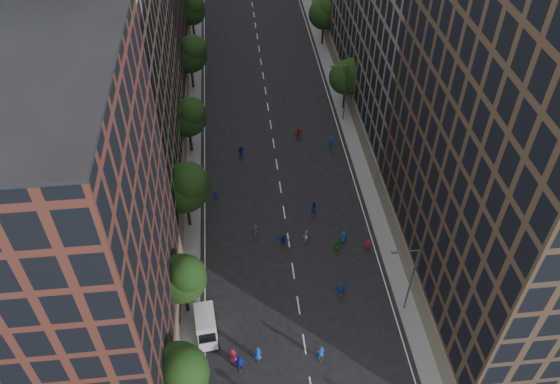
# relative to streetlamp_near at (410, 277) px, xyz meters

# --- Properties ---
(ground) EXTENTS (240.00, 240.00, 0.00)m
(ground) POSITION_rel_streetlamp_near_xyz_m (-10.37, 28.00, -5.17)
(ground) COLOR black
(ground) RESTS_ON ground
(sidewalk_left) EXTENTS (4.00, 105.00, 0.15)m
(sidewalk_left) POSITION_rel_streetlamp_near_xyz_m (-22.37, 35.50, -5.09)
(sidewalk_left) COLOR slate
(sidewalk_left) RESTS_ON ground
(sidewalk_right) EXTENTS (4.00, 105.00, 0.15)m
(sidewalk_right) POSITION_rel_streetlamp_near_xyz_m (1.63, 35.50, -5.09)
(sidewalk_right) COLOR slate
(sidewalk_right) RESTS_ON ground
(bldg_left_a) EXTENTS (14.00, 22.00, 30.00)m
(bldg_left_a) POSITION_rel_streetlamp_near_xyz_m (-29.37, -1.00, 9.83)
(bldg_left_a) COLOR #4E261E
(bldg_left_a) RESTS_ON ground
(bldg_left_b) EXTENTS (14.00, 26.00, 34.00)m
(bldg_left_b) POSITION_rel_streetlamp_near_xyz_m (-29.37, 23.00, 11.83)
(bldg_left_b) COLOR #8B755B
(bldg_left_b) RESTS_ON ground
(bldg_right_a) EXTENTS (14.00, 30.00, 36.00)m
(bldg_right_a) POSITION_rel_streetlamp_near_xyz_m (8.63, 3.00, 12.83)
(bldg_right_a) COLOR #433223
(bldg_right_a) RESTS_ON ground
(bldg_right_b) EXTENTS (14.00, 28.00, 33.00)m
(bldg_right_b) POSITION_rel_streetlamp_near_xyz_m (8.63, 32.00, 11.33)
(bldg_right_b) COLOR #675F55
(bldg_right_b) RESTS_ON ground
(tree_left_0) EXTENTS (5.20, 5.20, 8.83)m
(tree_left_0) POSITION_rel_streetlamp_near_xyz_m (-21.38, -8.15, 0.79)
(tree_left_0) COLOR black
(tree_left_0) RESTS_ON ground
(tree_left_1) EXTENTS (4.80, 4.80, 8.21)m
(tree_left_1) POSITION_rel_streetlamp_near_xyz_m (-21.39, 1.86, 0.38)
(tree_left_1) COLOR black
(tree_left_1) RESTS_ON ground
(tree_left_2) EXTENTS (5.60, 5.60, 9.45)m
(tree_left_2) POSITION_rel_streetlamp_near_xyz_m (-21.36, 13.83, 1.19)
(tree_left_2) COLOR black
(tree_left_2) RESTS_ON ground
(tree_left_3) EXTENTS (5.00, 5.00, 8.58)m
(tree_left_3) POSITION_rel_streetlamp_near_xyz_m (-21.38, 27.85, 0.65)
(tree_left_3) COLOR black
(tree_left_3) RESTS_ON ground
(tree_left_4) EXTENTS (5.40, 5.40, 9.08)m
(tree_left_4) POSITION_rel_streetlamp_near_xyz_m (-21.37, 43.84, 0.93)
(tree_left_4) COLOR black
(tree_left_4) RESTS_ON ground
(tree_left_5) EXTENTS (4.80, 4.80, 8.33)m
(tree_left_5) POSITION_rel_streetlamp_near_xyz_m (-21.39, 59.86, 0.51)
(tree_left_5) COLOR black
(tree_left_5) RESTS_ON ground
(tree_right_a) EXTENTS (5.00, 5.00, 8.39)m
(tree_right_a) POSITION_rel_streetlamp_near_xyz_m (1.02, 35.85, 0.46)
(tree_right_a) COLOR black
(tree_right_a) RESTS_ON ground
(tree_right_b) EXTENTS (5.20, 5.20, 8.83)m
(tree_right_b) POSITION_rel_streetlamp_near_xyz_m (1.02, 55.85, 0.79)
(tree_right_b) COLOR black
(tree_right_b) RESTS_ON ground
(streetlamp_near) EXTENTS (2.64, 0.22, 9.06)m
(streetlamp_near) POSITION_rel_streetlamp_near_xyz_m (0.00, 0.00, 0.00)
(streetlamp_near) COLOR #595B60
(streetlamp_near) RESTS_ON ground
(streetlamp_far) EXTENTS (2.64, 0.22, 9.06)m
(streetlamp_far) POSITION_rel_streetlamp_near_xyz_m (0.00, 33.00, 0.00)
(streetlamp_far) COLOR #595B60
(streetlamp_far) RESTS_ON ground
(cargo_van) EXTENTS (2.42, 4.48, 2.30)m
(cargo_van) POSITION_rel_streetlamp_near_xyz_m (-19.68, -0.76, -3.96)
(cargo_van) COLOR white
(cargo_van) RESTS_ON ground
(skater_0) EXTENTS (0.86, 0.59, 1.69)m
(skater_0) POSITION_rel_streetlamp_near_xyz_m (-14.90, -4.07, -4.32)
(skater_0) COLOR #163FB5
(skater_0) RESTS_ON ground
(skater_1) EXTENTS (0.74, 0.51, 1.94)m
(skater_1) POSITION_rel_streetlamp_near_xyz_m (-9.10, -4.72, -4.20)
(skater_1) COLOR #1648B9
(skater_1) RESTS_ON ground
(skater_4) EXTENTS (1.15, 0.54, 1.93)m
(skater_4) POSITION_rel_streetlamp_near_xyz_m (-16.59, -4.96, -4.21)
(skater_4) COLOR #1728BD
(skater_4) RESTS_ON ground
(skater_5) EXTENTS (1.59, 0.74, 1.65)m
(skater_5) POSITION_rel_streetlamp_near_xyz_m (-5.88, 2.27, -4.34)
(skater_5) COLOR #1449A7
(skater_5) RESTS_ON ground
(skater_6) EXTENTS (1.07, 0.90, 1.86)m
(skater_6) POSITION_rel_streetlamp_near_xyz_m (-17.23, -4.09, -4.24)
(skater_6) COLOR maroon
(skater_6) RESTS_ON ground
(skater_7) EXTENTS (0.74, 0.57, 1.80)m
(skater_7) POSITION_rel_streetlamp_near_xyz_m (-1.87, 7.95, -4.27)
(skater_7) COLOR maroon
(skater_7) RESTS_ON ground
(skater_8) EXTENTS (0.77, 0.60, 1.57)m
(skater_8) POSITION_rel_streetlamp_near_xyz_m (-8.43, 10.14, -4.38)
(skater_8) COLOR #B7B7B2
(skater_8) RESTS_ON ground
(skater_9) EXTENTS (1.14, 0.89, 1.55)m
(skater_9) POSITION_rel_streetlamp_near_xyz_m (-14.04, 11.61, -4.39)
(skater_9) COLOR #3A3A3E
(skater_9) RESTS_ON ground
(skater_10) EXTENTS (1.21, 0.70, 1.95)m
(skater_10) POSITION_rel_streetlamp_near_xyz_m (-5.23, 8.11, -4.19)
(skater_10) COLOR #206C23
(skater_10) RESTS_ON ground
(skater_11) EXTENTS (1.54, 0.97, 1.59)m
(skater_11) POSITION_rel_streetlamp_near_xyz_m (-11.08, 9.74, -4.37)
(skater_11) COLOR #13289D
(skater_11) RESTS_ON ground
(skater_12) EXTENTS (0.84, 0.61, 1.58)m
(skater_12) POSITION_rel_streetlamp_near_xyz_m (-4.27, 9.56, -4.38)
(skater_12) COLOR #133E9B
(skater_12) RESTS_ON ground
(skater_13) EXTENTS (0.62, 0.46, 1.56)m
(skater_13) POSITION_rel_streetlamp_near_xyz_m (-18.45, 17.89, -4.39)
(skater_13) COLOR #1325A2
(skater_13) RESTS_ON ground
(skater_14) EXTENTS (0.91, 0.75, 1.73)m
(skater_14) POSITION_rel_streetlamp_near_xyz_m (-6.96, 14.48, -4.30)
(skater_14) COLOR #13269B
(skater_14) RESTS_ON ground
(skater_15) EXTENTS (1.32, 1.06, 1.78)m
(skater_15) POSITION_rel_streetlamp_near_xyz_m (-2.75, 26.69, -4.28)
(skater_15) COLOR #1620B3
(skater_15) RESTS_ON ground
(skater_16) EXTENTS (1.16, 0.67, 1.85)m
(skater_16) POSITION_rel_streetlamp_near_xyz_m (-14.97, 25.92, -4.24)
(skater_16) COLOR navy
(skater_16) RESTS_ON ground
(skater_17) EXTENTS (1.66, 0.69, 1.74)m
(skater_17) POSITION_rel_streetlamp_near_xyz_m (-6.85, 29.25, -4.30)
(skater_17) COLOR #A62D1B
(skater_17) RESTS_ON ground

